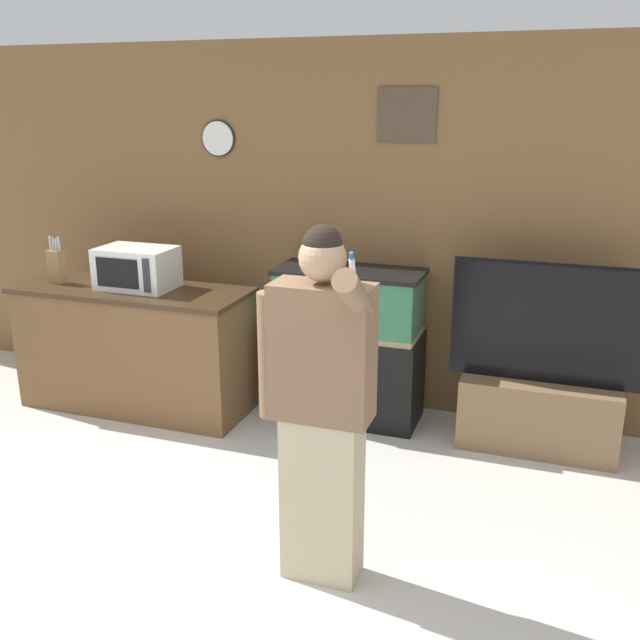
{
  "coord_description": "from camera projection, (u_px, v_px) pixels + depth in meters",
  "views": [
    {
      "loc": [
        1.59,
        -2.04,
        2.2
      ],
      "look_at": [
        0.38,
        1.45,
        1.05
      ],
      "focal_mm": 40.0,
      "sensor_mm": 36.0,
      "label": 1
    }
  ],
  "objects": [
    {
      "name": "aquarium_on_stand",
      "position": [
        349.0,
        344.0,
        5.01
      ],
      "size": [
        1.02,
        0.46,
        1.09
      ],
      "color": "black",
      "rests_on": "ground_plane"
    },
    {
      "name": "wall_back_paneled",
      "position": [
        332.0,
        228.0,
        5.16
      ],
      "size": [
        10.0,
        0.08,
        2.6
      ],
      "color": "brown",
      "rests_on": "ground_plane"
    },
    {
      "name": "knife_block",
      "position": [
        56.0,
        265.0,
        5.18
      ],
      "size": [
        0.1,
        0.09,
        0.34
      ],
      "color": "olive",
      "rests_on": "counter_island"
    },
    {
      "name": "person_standing",
      "position": [
        320.0,
        405.0,
        3.2
      ],
      "size": [
        0.54,
        0.4,
        1.7
      ],
      "color": "#BCAD89",
      "rests_on": "ground_plane"
    },
    {
      "name": "microwave",
      "position": [
        137.0,
        268.0,
        5.04
      ],
      "size": [
        0.53,
        0.36,
        0.29
      ],
      "color": "white",
      "rests_on": "counter_island"
    },
    {
      "name": "counter_island",
      "position": [
        136.0,
        348.0,
        5.21
      ],
      "size": [
        1.71,
        0.64,
        0.91
      ],
      "color": "brown",
      "rests_on": "ground_plane"
    },
    {
      "name": "tv_on_stand",
      "position": [
        540.0,
        396.0,
        4.59
      ],
      "size": [
        1.2,
        0.4,
        1.24
      ],
      "color": "brown",
      "rests_on": "ground_plane"
    }
  ]
}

